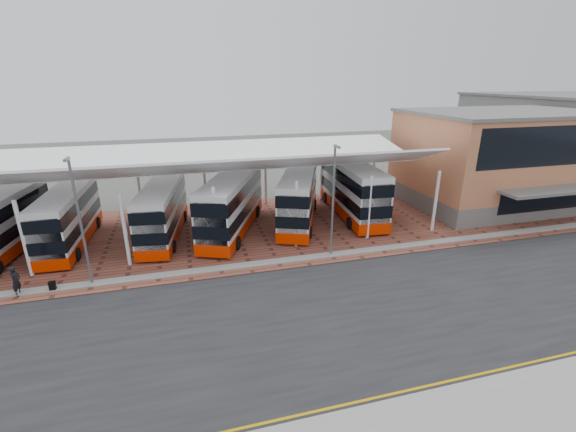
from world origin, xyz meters
name	(u,v)px	position (x,y,z in m)	size (l,w,h in m)	color
ground	(338,305)	(0.00, 0.00, 0.00)	(140.00, 140.00, 0.00)	#4E504A
road	(345,315)	(0.00, -1.00, 0.01)	(120.00, 14.00, 0.02)	black
forecourt	(303,223)	(2.00, 13.00, 0.03)	(72.00, 16.00, 0.06)	brown
north_kerb	(305,258)	(0.00, 6.20, 0.07)	(120.00, 0.80, 0.14)	gray
yellow_line_near	(404,398)	(0.00, -7.00, 0.03)	(120.00, 0.12, 0.01)	#C29100
yellow_line_far	(400,392)	(0.00, -6.70, 0.03)	(120.00, 0.12, 0.01)	#C29100
canopy	(207,162)	(-6.00, 13.94, 5.80)	(37.00, 11.63, 7.07)	white
terminal	(500,158)	(23.00, 13.92, 4.66)	(18.40, 14.40, 9.25)	#615E5C
lamp_west	(80,219)	(-14.00, 6.27, 4.36)	(0.16, 0.90, 8.07)	slate
lamp_east	(333,198)	(2.00, 6.27, 4.36)	(0.16, 0.90, 8.07)	slate
bus_0	(0,226)	(-20.92, 12.72, 2.24)	(3.85, 10.90, 4.40)	silver
bus_1	(68,218)	(-16.67, 13.45, 2.15)	(2.82, 10.30, 4.21)	silver
bus_2	(163,211)	(-9.77, 13.21, 2.18)	(3.82, 10.57, 4.26)	silver
bus_3	(232,204)	(-4.23, 12.88, 2.40)	(6.84, 11.56, 4.71)	silver
bus_4	(299,198)	(1.69, 13.42, 2.32)	(6.49, 11.17, 4.54)	silver
bus_5	(351,189)	(7.03, 14.25, 2.50)	(3.66, 12.07, 4.90)	silver
pedestrian	(16,281)	(-17.93, 6.01, 0.99)	(0.68, 0.44, 1.86)	black
suitcase	(52,286)	(-16.12, 6.00, 0.36)	(0.36, 0.25, 0.61)	black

